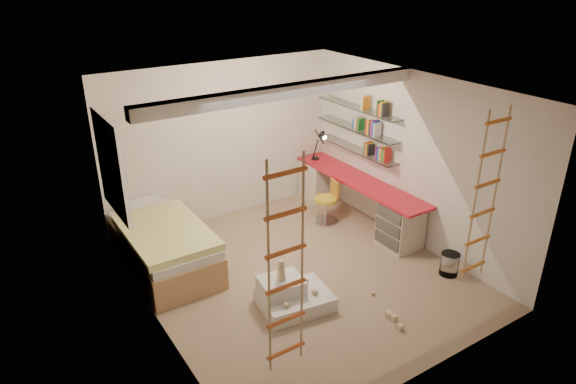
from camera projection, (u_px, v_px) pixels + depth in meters
floor at (300, 275)px, 7.14m from camera, size 4.50×4.50×0.00m
ceiling_beam at (288, 91)px, 6.33m from camera, size 4.00×0.18×0.16m
window_frame at (111, 166)px, 6.67m from camera, size 0.06×1.15×1.35m
window_blind at (114, 165)px, 6.69m from camera, size 0.02×1.00×1.20m
rope_ladder_left at (286, 269)px, 4.51m from camera, size 0.41×0.04×2.13m
rope_ladder_right at (485, 199)px, 5.85m from camera, size 0.41×0.04×2.13m
waste_bin at (450, 264)px, 7.09m from camera, size 0.26×0.26×0.32m
desk at (357, 198)px, 8.48m from camera, size 0.56×2.80×0.75m
shelves at (357, 129)px, 8.31m from camera, size 0.25×1.80×0.71m
bed at (164, 246)px, 7.21m from camera, size 1.02×2.00×0.69m
task_lamp at (321, 141)px, 8.89m from camera, size 0.14×0.36×0.57m
swivel_chair at (327, 208)px, 8.46m from camera, size 0.52×0.52×0.73m
play_platform at (291, 296)px, 6.44m from camera, size 0.95×0.79×0.38m
toy_blocks at (330, 293)px, 6.33m from camera, size 1.29×1.25×0.65m
books at (357, 125)px, 8.28m from camera, size 0.14×0.70×0.92m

